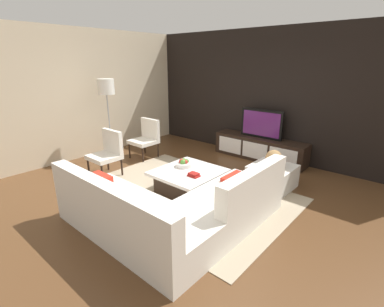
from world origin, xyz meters
TOP-DOWN VIEW (x-y plane):
  - ground_plane at (0.00, 0.00)m, footprint 14.00×14.00m
  - feature_wall_back at (0.00, 2.70)m, footprint 6.40×0.12m
  - side_wall_left at (-3.20, 0.20)m, footprint 0.12×5.20m
  - area_rug at (-0.10, 0.00)m, footprint 3.46×2.40m
  - media_console at (-0.00, 2.40)m, footprint 2.10×0.46m
  - television at (0.00, 2.40)m, footprint 0.97×0.06m
  - sectional_couch at (0.50, -0.87)m, footprint 2.27×2.33m
  - coffee_table at (-0.10, 0.10)m, footprint 1.01×1.05m
  - accent_chair_near at (-1.78, -0.33)m, footprint 0.55×0.51m
  - floor_lamp at (-2.53, 0.23)m, footprint 0.34×0.34m
  - ottoman at (0.89, 1.19)m, footprint 0.70×0.70m
  - fruit_bowl at (-0.29, 0.20)m, footprint 0.28×0.28m
  - accent_chair_far at (-2.04, 0.85)m, footprint 0.55×0.53m
  - decorative_ball at (0.89, 1.19)m, footprint 0.28×0.28m
  - book_stack at (0.12, -0.02)m, footprint 0.18×0.13m

SIDE VIEW (x-z plane):
  - ground_plane at x=0.00m, z-range 0.00..0.00m
  - area_rug at x=-0.10m, z-range 0.00..0.01m
  - ottoman at x=0.89m, z-range 0.00..0.40m
  - coffee_table at x=-0.10m, z-range 0.01..0.39m
  - media_console at x=0.00m, z-range 0.00..0.50m
  - sectional_couch at x=0.50m, z-range -0.13..0.70m
  - book_stack at x=0.12m, z-range 0.38..0.43m
  - fruit_bowl at x=-0.29m, z-range 0.37..0.51m
  - accent_chair_far at x=-2.04m, z-range 0.05..0.92m
  - accent_chair_near at x=-1.78m, z-range 0.06..0.93m
  - decorative_ball at x=0.89m, z-range 0.40..0.68m
  - television at x=0.00m, z-range 0.50..1.13m
  - feature_wall_back at x=0.00m, z-range 0.00..2.80m
  - side_wall_left at x=-3.20m, z-range 0.00..2.80m
  - floor_lamp at x=-2.53m, z-range 0.62..2.39m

